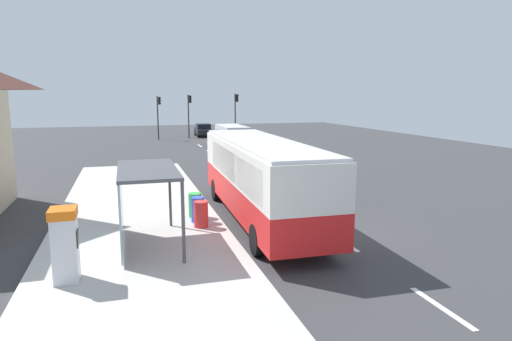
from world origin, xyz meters
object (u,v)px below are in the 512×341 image
at_px(sedan_far, 222,138).
at_px(white_van, 232,137).
at_px(sedan_near, 203,130).
at_px(traffic_light_near_side, 236,109).
at_px(traffic_light_median, 189,109).
at_px(bus_shelter, 138,187).
at_px(recycling_bin_red, 201,214).
at_px(recycling_bin_blue, 198,209).
at_px(ticket_machine, 65,244).
at_px(recycling_bin_green, 195,205).
at_px(traffic_light_far_side, 159,111).
at_px(bus, 260,175).

bearing_deg(sedan_far, white_van, -91.23).
xyz_separation_m(sedan_near, traffic_light_near_side, (3.20, -3.58, 2.58)).
bearing_deg(traffic_light_median, sedan_far, -77.64).
bearing_deg(traffic_light_median, white_van, -82.37).
bearing_deg(traffic_light_near_side, bus_shelter, -108.65).
distance_m(recycling_bin_red, traffic_light_near_side, 35.29).
distance_m(recycling_bin_blue, bus_shelter, 3.42).
bearing_deg(sedan_near, bus_shelter, -102.63).
distance_m(sedan_near, sedan_far, 10.66).
xyz_separation_m(ticket_machine, bus_shelter, (1.91, 2.30, 0.93)).
distance_m(sedan_near, traffic_light_median, 3.72).
bearing_deg(sedan_near, traffic_light_near_side, -48.27).
xyz_separation_m(recycling_bin_red, recycling_bin_green, (0.00, 1.40, 0.00)).
xyz_separation_m(recycling_bin_blue, bus_shelter, (-2.21, -2.17, 1.44)).
relative_size(white_van, sedan_near, 1.16).
relative_size(traffic_light_near_side, traffic_light_median, 1.03).
bearing_deg(recycling_bin_green, recycling_bin_red, -90.00).
bearing_deg(sedan_far, traffic_light_near_side, 65.70).
xyz_separation_m(traffic_light_near_side, traffic_light_far_side, (-8.60, 0.80, -0.17)).
height_order(traffic_light_far_side, bus_shelter, traffic_light_far_side).
bearing_deg(traffic_light_near_side, traffic_light_far_side, 174.68).
bearing_deg(traffic_light_median, recycling_bin_red, -97.40).
relative_size(traffic_light_near_side, traffic_light_far_side, 1.06).
bearing_deg(traffic_light_far_side, ticket_machine, -97.75).
bearing_deg(sedan_far, recycling_bin_green, -104.39).
relative_size(ticket_machine, bus_shelter, 0.48).
bearing_deg(recycling_bin_red, sedan_far, 76.34).
xyz_separation_m(recycling_bin_blue, traffic_light_median, (4.60, 34.72, 2.64)).
bearing_deg(recycling_bin_green, recycling_bin_blue, -90.00).
xyz_separation_m(sedan_far, recycling_bin_green, (-6.50, -25.35, -0.14)).
bearing_deg(recycling_bin_blue, traffic_light_far_side, 88.14).
bearing_deg(sedan_near, recycling_bin_blue, -100.05).
height_order(white_van, recycling_bin_green, white_van).
bearing_deg(ticket_machine, white_van, 67.78).
xyz_separation_m(recycling_bin_blue, recycling_bin_green, (0.00, 0.70, 0.00)).
distance_m(sedan_near, recycling_bin_red, 37.97).
distance_m(white_van, bus_shelter, 25.01).
xyz_separation_m(ticket_machine, recycling_bin_blue, (4.12, 4.47, -0.52)).
height_order(white_van, sedan_far, white_van).
xyz_separation_m(sedan_far, traffic_light_near_side, (3.20, 7.08, 2.58)).
bearing_deg(ticket_machine, traffic_light_far_side, 82.25).
xyz_separation_m(white_van, ticket_machine, (-10.52, -25.76, -0.17)).
xyz_separation_m(white_van, recycling_bin_blue, (-6.40, -21.30, -0.69)).
distance_m(traffic_light_median, bus_shelter, 37.54).
bearing_deg(traffic_light_median, traffic_light_near_side, -17.42).
bearing_deg(recycling_bin_green, traffic_light_far_side, 88.10).
xyz_separation_m(bus, traffic_light_far_side, (-1.39, 33.86, 1.36)).
bearing_deg(traffic_light_near_side, ticket_machine, -110.19).
distance_m(traffic_light_far_side, traffic_light_median, 3.59).
height_order(bus, white_van, bus).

